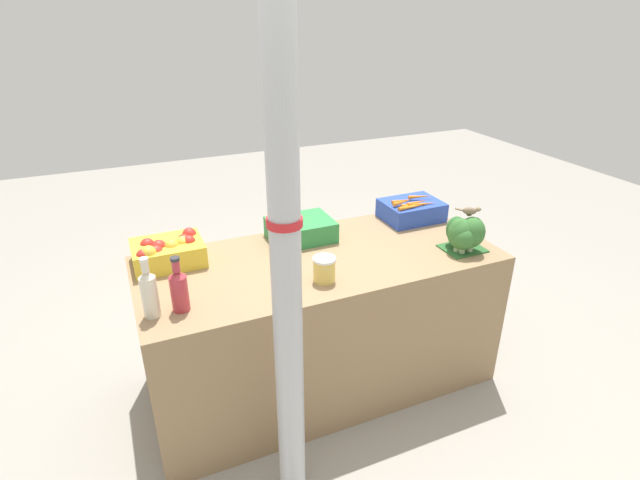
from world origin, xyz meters
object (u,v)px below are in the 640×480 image
object	(u,v)px
orange_crate	(298,228)
broccoli_pile	(463,234)
sparrow_bird	(471,211)
pickle_jar	(324,269)
apple_crate	(168,251)
juice_bottle_ruby	(179,289)
carrot_crate	(411,210)
support_pole	(285,253)
juice_bottle_cloudy	(149,293)

from	to	relation	value
orange_crate	broccoli_pile	bearing A→B (deg)	-33.82
broccoli_pile	sparrow_bird	size ratio (longest dim) A/B	1.88
pickle_jar	apple_crate	bearing A→B (deg)	143.72
juice_bottle_ruby	pickle_jar	size ratio (longest dim) A/B	2.07
pickle_jar	orange_crate	bearing A→B (deg)	83.37
carrot_crate	sparrow_bird	world-z (taller)	sparrow_bird
support_pole	apple_crate	size ratio (longest dim) A/B	6.95
support_pole	juice_bottle_cloudy	xyz separation A→B (m)	(-0.46, 0.42, -0.29)
orange_crate	broccoli_pile	size ratio (longest dim) A/B	1.57
sparrow_bird	juice_bottle_ruby	bearing A→B (deg)	-146.12
broccoli_pile	pickle_jar	bearing A→B (deg)	179.37
orange_crate	carrot_crate	distance (m)	0.74
apple_crate	carrot_crate	size ratio (longest dim) A/B	1.00
broccoli_pile	pickle_jar	size ratio (longest dim) A/B	1.80
juice_bottle_ruby	orange_crate	bearing A→B (deg)	32.86
broccoli_pile	juice_bottle_ruby	world-z (taller)	juice_bottle_ruby
broccoli_pile	sparrow_bird	world-z (taller)	sparrow_bird
apple_crate	broccoli_pile	distance (m)	1.54
carrot_crate	pickle_jar	distance (m)	0.93
carrot_crate	sparrow_bird	distance (m)	0.51
pickle_jar	broccoli_pile	bearing A→B (deg)	-0.63
juice_bottle_cloudy	support_pole	bearing A→B (deg)	-42.48
juice_bottle_ruby	pickle_jar	xyz separation A→B (m)	(0.67, -0.02, -0.04)
orange_crate	broccoli_pile	xyz separation A→B (m)	(0.74, -0.50, 0.04)
apple_crate	juice_bottle_ruby	xyz separation A→B (m)	(-0.02, -0.46, 0.03)
juice_bottle_ruby	carrot_crate	bearing A→B (deg)	17.47
apple_crate	juice_bottle_cloudy	distance (m)	0.48
carrot_crate	broccoli_pile	distance (m)	0.49
orange_crate	carrot_crate	bearing A→B (deg)	-0.60
juice_bottle_cloudy	juice_bottle_ruby	distance (m)	0.12
pickle_jar	carrot_crate	bearing A→B (deg)	31.08
carrot_crate	juice_bottle_ruby	distance (m)	1.54
juice_bottle_ruby	sparrow_bird	xyz separation A→B (m)	(1.51, -0.02, 0.13)
support_pole	orange_crate	size ratio (longest dim) A/B	6.95
support_pole	broccoli_pile	distance (m)	1.24
juice_bottle_cloudy	orange_crate	bearing A→B (deg)	28.99
carrot_crate	broccoli_pile	xyz separation A→B (m)	(0.00, -0.49, 0.04)
support_pole	broccoli_pile	xyz separation A→B (m)	(1.13, 0.39, -0.30)
broccoli_pile	juice_bottle_cloudy	world-z (taller)	juice_bottle_cloudy
apple_crate	juice_bottle_cloudy	xyz separation A→B (m)	(-0.14, -0.46, 0.04)
pickle_jar	sparrow_bird	distance (m)	0.85
support_pole	juice_bottle_ruby	world-z (taller)	support_pole
support_pole	carrot_crate	size ratio (longest dim) A/B	6.95
juice_bottle_ruby	sparrow_bird	bearing A→B (deg)	-0.80
carrot_crate	sparrow_bird	size ratio (longest dim) A/B	2.96
apple_crate	carrot_crate	xyz separation A→B (m)	(1.45, 0.00, -0.01)
juice_bottle_ruby	apple_crate	bearing A→B (deg)	87.96
juice_bottle_cloudy	sparrow_bird	world-z (taller)	juice_bottle_cloudy
juice_bottle_ruby	pickle_jar	distance (m)	0.67
sparrow_bird	pickle_jar	bearing A→B (deg)	-145.49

